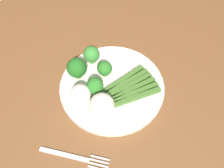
{
  "coord_description": "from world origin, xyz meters",
  "views": [
    {
      "loc": [
        0.27,
        0.2,
        1.28
      ],
      "look_at": [
        -0.04,
        0.05,
        0.77
      ],
      "focal_mm": 36.87,
      "sensor_mm": 36.0,
      "label": 1
    }
  ],
  "objects_px": {
    "broccoli_left": "(96,85)",
    "cauliflower_right": "(82,95)",
    "dining_table": "(91,108)",
    "cauliflower_mid": "(102,105)",
    "asparagus_bundle": "(129,89)",
    "broccoli_near_center": "(92,55)",
    "broccoli_back_right": "(105,69)",
    "plate": "(112,87)",
    "fork": "(75,157)",
    "broccoli_outer_edge": "(77,68)"
  },
  "relations": [
    {
      "from": "asparagus_bundle",
      "to": "cauliflower_right",
      "type": "distance_m",
      "value": 0.12
    },
    {
      "from": "broccoli_back_right",
      "to": "broccoli_left",
      "type": "relative_size",
      "value": 0.95
    },
    {
      "from": "broccoli_back_right",
      "to": "broccoli_left",
      "type": "height_order",
      "value": "broccoli_left"
    },
    {
      "from": "plate",
      "to": "asparagus_bundle",
      "type": "height_order",
      "value": "asparagus_bundle"
    },
    {
      "from": "broccoli_near_center",
      "to": "cauliflower_right",
      "type": "xyz_separation_m",
      "value": [
        0.12,
        0.04,
        -0.01
      ]
    },
    {
      "from": "broccoli_left",
      "to": "dining_table",
      "type": "bearing_deg",
      "value": -81.33
    },
    {
      "from": "asparagus_bundle",
      "to": "cauliflower_right",
      "type": "bearing_deg",
      "value": 163.65
    },
    {
      "from": "dining_table",
      "to": "cauliflower_mid",
      "type": "relative_size",
      "value": 22.77
    },
    {
      "from": "broccoli_outer_edge",
      "to": "fork",
      "type": "bearing_deg",
      "value": 26.68
    },
    {
      "from": "plate",
      "to": "cauliflower_mid",
      "type": "xyz_separation_m",
      "value": [
        0.08,
        0.01,
        0.04
      ]
    },
    {
      "from": "asparagus_bundle",
      "to": "broccoli_left",
      "type": "relative_size",
      "value": 3.07
    },
    {
      "from": "asparagus_bundle",
      "to": "broccoli_near_center",
      "type": "bearing_deg",
      "value": 105.93
    },
    {
      "from": "cauliflower_mid",
      "to": "broccoli_outer_edge",
      "type": "bearing_deg",
      "value": -122.64
    },
    {
      "from": "broccoli_outer_edge",
      "to": "cauliflower_right",
      "type": "xyz_separation_m",
      "value": [
        0.06,
        0.05,
        -0.01
      ]
    },
    {
      "from": "asparagus_bundle",
      "to": "broccoli_back_right",
      "type": "distance_m",
      "value": 0.08
    },
    {
      "from": "cauliflower_right",
      "to": "fork",
      "type": "xyz_separation_m",
      "value": [
        0.13,
        0.05,
        -0.04
      ]
    },
    {
      "from": "plate",
      "to": "broccoli_outer_edge",
      "type": "height_order",
      "value": "broccoli_outer_edge"
    },
    {
      "from": "broccoli_outer_edge",
      "to": "broccoli_back_right",
      "type": "distance_m",
      "value": 0.07
    },
    {
      "from": "cauliflower_mid",
      "to": "plate",
      "type": "bearing_deg",
      "value": -172.43
    },
    {
      "from": "broccoli_outer_edge",
      "to": "dining_table",
      "type": "bearing_deg",
      "value": 59.68
    },
    {
      "from": "broccoli_outer_edge",
      "to": "fork",
      "type": "height_order",
      "value": "broccoli_outer_edge"
    },
    {
      "from": "broccoli_back_right",
      "to": "fork",
      "type": "xyz_separation_m",
      "value": [
        0.23,
        0.03,
        -0.04
      ]
    },
    {
      "from": "asparagus_bundle",
      "to": "dining_table",
      "type": "bearing_deg",
      "value": 147.35
    },
    {
      "from": "asparagus_bundle",
      "to": "cauliflower_mid",
      "type": "relative_size",
      "value": 2.64
    },
    {
      "from": "broccoli_left",
      "to": "fork",
      "type": "height_order",
      "value": "broccoli_left"
    },
    {
      "from": "broccoli_left",
      "to": "cauliflower_right",
      "type": "distance_m",
      "value": 0.04
    },
    {
      "from": "broccoli_near_center",
      "to": "cauliflower_right",
      "type": "height_order",
      "value": "broccoli_near_center"
    },
    {
      "from": "broccoli_left",
      "to": "cauliflower_right",
      "type": "relative_size",
      "value": 1.03
    },
    {
      "from": "dining_table",
      "to": "broccoli_outer_edge",
      "type": "bearing_deg",
      "value": -120.32
    },
    {
      "from": "broccoli_outer_edge",
      "to": "asparagus_bundle",
      "type": "bearing_deg",
      "value": 96.79
    },
    {
      "from": "broccoli_back_right",
      "to": "cauliflower_right",
      "type": "distance_m",
      "value": 0.1
    },
    {
      "from": "cauliflower_right",
      "to": "fork",
      "type": "relative_size",
      "value": 0.31
    },
    {
      "from": "dining_table",
      "to": "cauliflower_mid",
      "type": "distance_m",
      "value": 0.16
    },
    {
      "from": "plate",
      "to": "fork",
      "type": "distance_m",
      "value": 0.21
    },
    {
      "from": "broccoli_back_right",
      "to": "cauliflower_right",
      "type": "relative_size",
      "value": 0.97
    },
    {
      "from": "broccoli_outer_edge",
      "to": "broccoli_near_center",
      "type": "distance_m",
      "value": 0.06
    },
    {
      "from": "dining_table",
      "to": "broccoli_left",
      "type": "distance_m",
      "value": 0.15
    },
    {
      "from": "broccoli_near_center",
      "to": "fork",
      "type": "height_order",
      "value": "broccoli_near_center"
    },
    {
      "from": "broccoli_back_right",
      "to": "asparagus_bundle",
      "type": "bearing_deg",
      "value": 77.04
    },
    {
      "from": "broccoli_outer_edge",
      "to": "cauliflower_mid",
      "type": "relative_size",
      "value": 1.07
    },
    {
      "from": "cauliflower_mid",
      "to": "cauliflower_right",
      "type": "height_order",
      "value": "cauliflower_mid"
    },
    {
      "from": "plate",
      "to": "dining_table",
      "type": "bearing_deg",
      "value": -54.81
    },
    {
      "from": "dining_table",
      "to": "broccoli_outer_edge",
      "type": "relative_size",
      "value": 21.23
    },
    {
      "from": "broccoli_near_center",
      "to": "asparagus_bundle",
      "type": "bearing_deg",
      "value": 71.37
    },
    {
      "from": "asparagus_bundle",
      "to": "broccoli_outer_edge",
      "type": "height_order",
      "value": "broccoli_outer_edge"
    },
    {
      "from": "broccoli_near_center",
      "to": "plate",
      "type": "bearing_deg",
      "value": 60.14
    },
    {
      "from": "broccoli_near_center",
      "to": "fork",
      "type": "distance_m",
      "value": 0.27
    },
    {
      "from": "broccoli_back_right",
      "to": "cauliflower_mid",
      "type": "xyz_separation_m",
      "value": [
        0.1,
        0.04,
        0.0
      ]
    },
    {
      "from": "broccoli_back_right",
      "to": "cauliflower_right",
      "type": "bearing_deg",
      "value": -9.9
    },
    {
      "from": "asparagus_bundle",
      "to": "cauliflower_mid",
      "type": "height_order",
      "value": "cauliflower_mid"
    }
  ]
}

